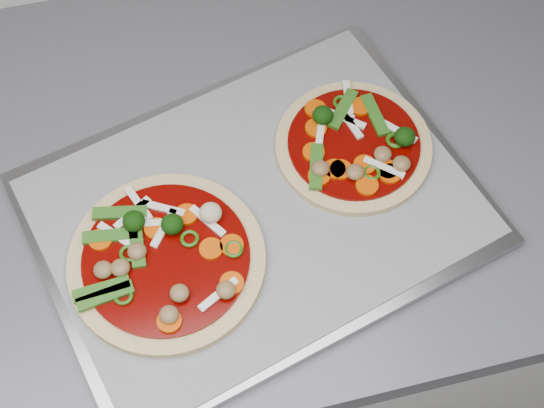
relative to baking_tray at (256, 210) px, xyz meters
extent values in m
cube|color=silver|center=(0.18, 0.08, -0.48)|extent=(3.60, 0.60, 0.86)
cube|color=#5A5A61|center=(0.18, 0.08, -0.03)|extent=(3.60, 0.60, 0.04)
cube|color=gray|center=(0.00, 0.00, 0.00)|extent=(0.54, 0.45, 0.02)
cube|color=gray|center=(0.00, 0.00, 0.01)|extent=(0.52, 0.44, 0.00)
cylinder|color=#EFC386|center=(-0.11, -0.04, 0.02)|extent=(0.28, 0.28, 0.01)
cylinder|color=#630600|center=(-0.11, -0.04, 0.02)|extent=(0.24, 0.24, 0.00)
cube|color=#33701A|center=(-0.17, -0.07, 0.03)|extent=(0.06, 0.02, 0.00)
ellipsoid|color=brown|center=(-0.05, -0.10, 0.03)|extent=(0.02, 0.02, 0.01)
ellipsoid|color=#123A07|center=(-0.09, -0.01, 0.03)|extent=(0.03, 0.03, 0.02)
cube|color=white|center=(-0.06, -0.10, 0.03)|extent=(0.05, 0.03, 0.00)
cube|color=#33701A|center=(-0.13, -0.02, 0.03)|extent=(0.02, 0.06, 0.00)
ellipsoid|color=brown|center=(-0.13, -0.03, 0.03)|extent=(0.02, 0.02, 0.01)
torus|color=#25510D|center=(-0.14, -0.03, 0.03)|extent=(0.02, 0.02, 0.00)
torus|color=#25510D|center=(-0.08, -0.03, 0.03)|extent=(0.03, 0.03, 0.00)
cube|color=white|center=(-0.10, 0.01, 0.03)|extent=(0.05, 0.03, 0.00)
cylinder|color=#F35D00|center=(-0.06, -0.05, 0.03)|extent=(0.03, 0.03, 0.00)
cube|color=#33701A|center=(-0.16, -0.01, 0.03)|extent=(0.06, 0.02, 0.00)
cube|color=#33701A|center=(-0.14, 0.02, 0.03)|extent=(0.06, 0.02, 0.00)
ellipsoid|color=brown|center=(-0.10, -0.09, 0.03)|extent=(0.03, 0.03, 0.01)
cylinder|color=#F35D00|center=(-0.04, -0.05, 0.03)|extent=(0.03, 0.03, 0.00)
cube|color=white|center=(-0.10, -0.01, 0.03)|extent=(0.04, 0.04, 0.00)
torus|color=#25510D|center=(-0.15, -0.08, 0.03)|extent=(0.02, 0.02, 0.00)
cube|color=white|center=(-0.12, 0.02, 0.03)|extent=(0.03, 0.05, 0.00)
cylinder|color=#F35D00|center=(-0.17, -0.01, 0.03)|extent=(0.03, 0.03, 0.00)
cube|color=white|center=(-0.13, 0.01, 0.03)|extent=(0.04, 0.03, 0.00)
cylinder|color=#F35D00|center=(-0.05, -0.09, 0.03)|extent=(0.03, 0.03, 0.00)
torus|color=#25510D|center=(-0.04, -0.05, 0.03)|extent=(0.03, 0.03, 0.00)
ellipsoid|color=brown|center=(-0.11, -0.11, 0.03)|extent=(0.02, 0.02, 0.01)
cylinder|color=#F35D00|center=(-0.11, -0.01, 0.03)|extent=(0.03, 0.03, 0.00)
cube|color=white|center=(-0.11, -0.01, 0.03)|extent=(0.05, 0.02, 0.00)
ellipsoid|color=#123A07|center=(-0.13, 0.00, 0.03)|extent=(0.03, 0.03, 0.02)
cylinder|color=#F35D00|center=(-0.08, 0.00, 0.03)|extent=(0.03, 0.03, 0.00)
ellipsoid|color=brown|center=(-0.15, -0.05, 0.03)|extent=(0.02, 0.02, 0.01)
ellipsoid|color=beige|center=(-0.05, -0.01, 0.03)|extent=(0.03, 0.03, 0.02)
cylinder|color=#F35D00|center=(-0.11, -0.12, 0.03)|extent=(0.04, 0.04, 0.00)
cube|color=white|center=(-0.15, -0.01, 0.03)|extent=(0.04, 0.04, 0.00)
cube|color=#33701A|center=(-0.17, -0.07, 0.03)|extent=(0.06, 0.02, 0.00)
ellipsoid|color=brown|center=(-0.17, -0.05, 0.03)|extent=(0.03, 0.03, 0.01)
cube|color=white|center=(-0.06, -0.02, 0.03)|extent=(0.03, 0.04, 0.00)
cylinder|color=#EFC386|center=(0.12, 0.05, 0.01)|extent=(0.20, 0.20, 0.01)
cylinder|color=#630600|center=(0.12, 0.05, 0.02)|extent=(0.17, 0.17, 0.00)
cylinder|color=#F35D00|center=(0.09, 0.02, 0.02)|extent=(0.03, 0.03, 0.00)
cylinder|color=#F35D00|center=(0.13, 0.01, 0.02)|extent=(0.03, 0.03, 0.00)
torus|color=#25510D|center=(0.17, 0.04, 0.03)|extent=(0.03, 0.03, 0.00)
cube|color=white|center=(0.11, 0.09, 0.03)|extent=(0.05, 0.03, 0.00)
cube|color=white|center=(0.15, 0.01, 0.03)|extent=(0.04, 0.04, 0.00)
cube|color=white|center=(0.13, 0.07, 0.03)|extent=(0.02, 0.05, 0.00)
cylinder|color=#F35D00|center=(0.09, 0.10, 0.02)|extent=(0.03, 0.03, 0.00)
cylinder|color=#F35D00|center=(0.15, 0.00, 0.02)|extent=(0.04, 0.04, 0.00)
cylinder|color=#F35D00|center=(0.08, 0.04, 0.02)|extent=(0.03, 0.03, 0.00)
ellipsoid|color=#123A07|center=(0.10, 0.08, 0.03)|extent=(0.03, 0.03, 0.02)
cylinder|color=#F35D00|center=(0.10, 0.01, 0.02)|extent=(0.03, 0.03, 0.00)
cylinder|color=#F35D00|center=(0.09, 0.07, 0.02)|extent=(0.03, 0.03, 0.00)
cylinder|color=#F35D00|center=(0.07, 0.01, 0.02)|extent=(0.03, 0.03, 0.00)
cylinder|color=#F35D00|center=(0.15, 0.09, 0.02)|extent=(0.03, 0.03, 0.00)
torus|color=#25510D|center=(0.17, 0.04, 0.03)|extent=(0.03, 0.03, 0.00)
ellipsoid|color=brown|center=(0.08, 0.02, 0.03)|extent=(0.02, 0.02, 0.01)
ellipsoid|color=brown|center=(0.15, 0.02, 0.03)|extent=(0.03, 0.03, 0.01)
cube|color=white|center=(0.09, 0.06, 0.03)|extent=(0.02, 0.05, 0.00)
cylinder|color=#F35D00|center=(0.12, -0.01, 0.02)|extent=(0.03, 0.03, 0.00)
ellipsoid|color=brown|center=(0.17, 0.00, 0.03)|extent=(0.03, 0.03, 0.01)
cube|color=white|center=(0.12, 0.08, 0.03)|extent=(0.04, 0.04, 0.00)
cylinder|color=#F35D00|center=(0.15, 0.00, 0.02)|extent=(0.03, 0.03, 0.00)
ellipsoid|color=#123A07|center=(0.18, 0.03, 0.03)|extent=(0.03, 0.03, 0.02)
torus|color=#25510D|center=(0.13, 0.10, 0.03)|extent=(0.03, 0.03, 0.00)
cube|color=white|center=(0.18, 0.05, 0.03)|extent=(0.04, 0.04, 0.00)
ellipsoid|color=brown|center=(0.11, 0.01, 0.03)|extent=(0.02, 0.02, 0.01)
cube|color=#33701A|center=(0.07, 0.02, 0.03)|extent=(0.03, 0.06, 0.00)
torus|color=#25510D|center=(0.13, 0.00, 0.03)|extent=(0.02, 0.02, 0.00)
cube|color=#33701A|center=(0.12, 0.09, 0.03)|extent=(0.05, 0.05, 0.00)
cube|color=#33701A|center=(0.16, 0.08, 0.03)|extent=(0.02, 0.06, 0.00)
cube|color=white|center=(0.13, 0.11, 0.03)|extent=(0.02, 0.05, 0.00)
camera|label=1|loc=(-0.08, -0.39, 0.73)|focal=50.00mm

